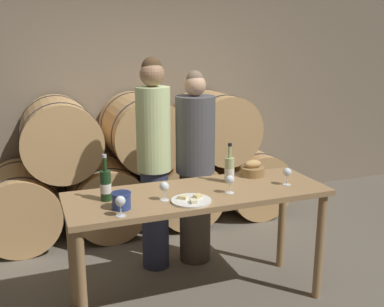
{
  "coord_description": "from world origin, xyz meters",
  "views": [
    {
      "loc": [
        -1.12,
        -2.84,
        1.94
      ],
      "look_at": [
        0.0,
        0.13,
        1.14
      ],
      "focal_mm": 42.0,
      "sensor_mm": 36.0,
      "label": 1
    }
  ],
  "objects_px": {
    "person_left": "(154,162)",
    "cheese_plate": "(191,200)",
    "wine_bottle_red": "(106,185)",
    "blue_crock": "(121,200)",
    "bread_basket": "(253,170)",
    "wine_glass_far_left": "(120,202)",
    "wine_bottle_white": "(229,169)",
    "person_right": "(195,168)",
    "wine_glass_left": "(164,187)",
    "tasting_table": "(198,207)",
    "wine_glass_right": "(287,173)",
    "wine_glass_center": "(230,181)"
  },
  "relations": [
    {
      "from": "wine_glass_right",
      "to": "cheese_plate",
      "type": "bearing_deg",
      "value": -173.89
    },
    {
      "from": "person_left",
      "to": "person_right",
      "type": "height_order",
      "value": "person_left"
    },
    {
      "from": "wine_bottle_red",
      "to": "blue_crock",
      "type": "xyz_separation_m",
      "value": [
        0.06,
        -0.19,
        -0.05
      ]
    },
    {
      "from": "person_left",
      "to": "cheese_plate",
      "type": "relative_size",
      "value": 6.65
    },
    {
      "from": "tasting_table",
      "to": "blue_crock",
      "type": "relative_size",
      "value": 14.51
    },
    {
      "from": "wine_glass_far_left",
      "to": "wine_bottle_white",
      "type": "bearing_deg",
      "value": 22.62
    },
    {
      "from": "wine_bottle_white",
      "to": "wine_glass_center",
      "type": "xyz_separation_m",
      "value": [
        -0.1,
        -0.23,
        -0.01
      ]
    },
    {
      "from": "wine_bottle_white",
      "to": "bread_basket",
      "type": "xyz_separation_m",
      "value": [
        0.25,
        0.09,
        -0.05
      ]
    },
    {
      "from": "tasting_table",
      "to": "person_left",
      "type": "bearing_deg",
      "value": 102.09
    },
    {
      "from": "cheese_plate",
      "to": "wine_glass_right",
      "type": "distance_m",
      "value": 0.81
    },
    {
      "from": "cheese_plate",
      "to": "wine_glass_far_left",
      "type": "xyz_separation_m",
      "value": [
        -0.5,
        -0.08,
        0.08
      ]
    },
    {
      "from": "blue_crock",
      "to": "bread_basket",
      "type": "height_order",
      "value": "bread_basket"
    },
    {
      "from": "wine_glass_left",
      "to": "wine_glass_right",
      "type": "xyz_separation_m",
      "value": [
        0.96,
        -0.0,
        0.0
      ]
    },
    {
      "from": "tasting_table",
      "to": "wine_bottle_white",
      "type": "bearing_deg",
      "value": 21.76
    },
    {
      "from": "tasting_table",
      "to": "bread_basket",
      "type": "bearing_deg",
      "value": 20.92
    },
    {
      "from": "wine_bottle_red",
      "to": "bread_basket",
      "type": "relative_size",
      "value": 1.7
    },
    {
      "from": "person_right",
      "to": "cheese_plate",
      "type": "distance_m",
      "value": 0.91
    },
    {
      "from": "person_left",
      "to": "tasting_table",
      "type": "bearing_deg",
      "value": -77.91
    },
    {
      "from": "person_right",
      "to": "wine_glass_left",
      "type": "bearing_deg",
      "value": -124.36
    },
    {
      "from": "person_right",
      "to": "wine_bottle_white",
      "type": "height_order",
      "value": "person_right"
    },
    {
      "from": "person_left",
      "to": "bread_basket",
      "type": "relative_size",
      "value": 9.59
    },
    {
      "from": "person_left",
      "to": "bread_basket",
      "type": "bearing_deg",
      "value": -33.15
    },
    {
      "from": "person_left",
      "to": "wine_glass_far_left",
      "type": "distance_m",
      "value": 1.04
    },
    {
      "from": "blue_crock",
      "to": "wine_glass_left",
      "type": "distance_m",
      "value": 0.31
    },
    {
      "from": "person_left",
      "to": "wine_glass_left",
      "type": "relative_size",
      "value": 13.82
    },
    {
      "from": "wine_bottle_white",
      "to": "blue_crock",
      "type": "height_order",
      "value": "wine_bottle_white"
    },
    {
      "from": "wine_bottle_red",
      "to": "blue_crock",
      "type": "bearing_deg",
      "value": -71.54
    },
    {
      "from": "person_left",
      "to": "wine_glass_far_left",
      "type": "bearing_deg",
      "value": -117.37
    },
    {
      "from": "wine_bottle_red",
      "to": "tasting_table",
      "type": "bearing_deg",
      "value": -4.49
    },
    {
      "from": "person_left",
      "to": "blue_crock",
      "type": "bearing_deg",
      "value": -119.2
    },
    {
      "from": "tasting_table",
      "to": "cheese_plate",
      "type": "height_order",
      "value": "cheese_plate"
    },
    {
      "from": "wine_bottle_red",
      "to": "wine_glass_left",
      "type": "xyz_separation_m",
      "value": [
        0.37,
        -0.14,
        -0.02
      ]
    },
    {
      "from": "tasting_table",
      "to": "wine_bottle_white",
      "type": "relative_size",
      "value": 6.16
    },
    {
      "from": "cheese_plate",
      "to": "wine_glass_far_left",
      "type": "height_order",
      "value": "wine_glass_far_left"
    },
    {
      "from": "wine_glass_center",
      "to": "person_left",
      "type": "bearing_deg",
      "value": 113.62
    },
    {
      "from": "person_left",
      "to": "wine_glass_center",
      "type": "xyz_separation_m",
      "value": [
        0.34,
        -0.77,
        0.03
      ]
    },
    {
      "from": "person_left",
      "to": "bread_basket",
      "type": "height_order",
      "value": "person_left"
    },
    {
      "from": "person_left",
      "to": "wine_glass_far_left",
      "type": "relative_size",
      "value": 13.82
    },
    {
      "from": "wine_bottle_white",
      "to": "wine_glass_far_left",
      "type": "height_order",
      "value": "wine_bottle_white"
    },
    {
      "from": "wine_glass_far_left",
      "to": "wine_glass_right",
      "type": "distance_m",
      "value": 1.3
    },
    {
      "from": "person_left",
      "to": "wine_glass_center",
      "type": "relative_size",
      "value": 13.82
    },
    {
      "from": "wine_glass_right",
      "to": "wine_bottle_red",
      "type": "bearing_deg",
      "value": 173.83
    },
    {
      "from": "wine_glass_left",
      "to": "wine_glass_right",
      "type": "height_order",
      "value": "same"
    },
    {
      "from": "wine_glass_far_left",
      "to": "blue_crock",
      "type": "bearing_deg",
      "value": 76.0
    },
    {
      "from": "wine_glass_center",
      "to": "wine_glass_right",
      "type": "height_order",
      "value": "same"
    },
    {
      "from": "tasting_table",
      "to": "blue_crock",
      "type": "height_order",
      "value": "blue_crock"
    },
    {
      "from": "tasting_table",
      "to": "wine_glass_right",
      "type": "relative_size",
      "value": 14.37
    },
    {
      "from": "person_right",
      "to": "bread_basket",
      "type": "xyz_separation_m",
      "value": [
        0.32,
        -0.45,
        0.07
      ]
    },
    {
      "from": "wine_glass_center",
      "to": "wine_glass_right",
      "type": "bearing_deg",
      "value": 2.15
    },
    {
      "from": "tasting_table",
      "to": "cheese_plate",
      "type": "xyz_separation_m",
      "value": [
        -0.12,
        -0.18,
        0.13
      ]
    }
  ]
}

